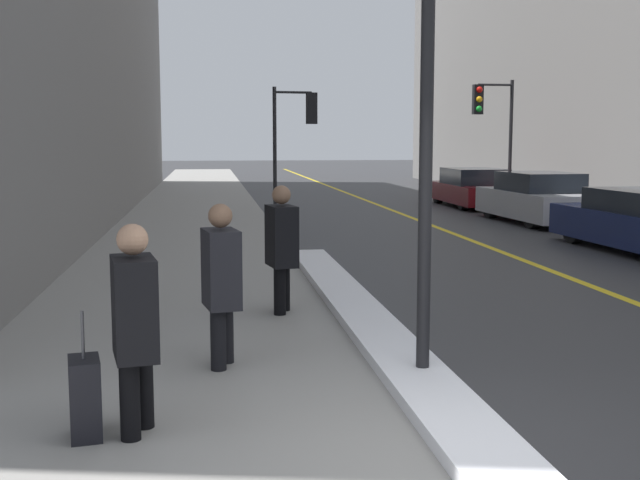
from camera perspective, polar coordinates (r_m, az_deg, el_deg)
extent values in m
plane|color=#2D2D30|center=(5.54, 10.27, -16.00)|extent=(160.00, 160.00, 0.00)
cube|color=gray|center=(19.95, -8.96, 0.83)|extent=(4.00, 80.00, 0.01)
cube|color=gold|center=(20.73, 7.86, 1.08)|extent=(0.16, 80.00, 0.00)
cube|color=white|center=(9.89, 2.83, -5.15)|extent=(0.61, 10.47, 0.13)
cylinder|color=black|center=(7.13, 7.63, 11.08)|extent=(0.12, 0.12, 5.33)
cylinder|color=black|center=(23.29, -3.23, 6.32)|extent=(0.11, 0.11, 3.67)
cylinder|color=black|center=(23.44, -1.93, 10.45)|extent=(1.10, 0.20, 0.07)
cube|color=black|center=(23.55, -0.60, 9.35)|extent=(0.32, 0.23, 0.90)
sphere|color=red|center=(23.68, -0.67, 10.03)|extent=(0.19, 0.19, 0.19)
sphere|color=orange|center=(23.67, -0.67, 9.34)|extent=(0.19, 0.19, 0.19)
sphere|color=green|center=(23.66, -0.67, 8.64)|extent=(0.19, 0.19, 0.19)
cylinder|color=black|center=(25.70, 13.39, 6.56)|extent=(0.11, 0.11, 3.99)
cylinder|color=black|center=(25.54, 12.36, 10.73)|extent=(1.10, 0.11, 0.07)
cube|color=black|center=(25.31, 11.16, 9.78)|extent=(0.31, 0.21, 0.90)
sphere|color=red|center=(25.22, 11.28, 10.44)|extent=(0.19, 0.19, 0.19)
sphere|color=orange|center=(25.20, 11.26, 9.79)|extent=(0.19, 0.19, 0.19)
sphere|color=green|center=(25.19, 11.25, 9.13)|extent=(0.19, 0.19, 0.19)
cylinder|color=black|center=(6.22, -12.46, -9.32)|extent=(0.15, 0.15, 0.84)
cylinder|color=black|center=(6.00, -13.40, -9.99)|extent=(0.15, 0.15, 0.84)
cube|color=black|center=(5.98, -13.06, -4.72)|extent=(0.38, 0.55, 0.74)
sphere|color=tan|center=(5.90, -13.20, 0.04)|extent=(0.23, 0.23, 0.23)
cube|color=black|center=(6.36, -13.30, -5.48)|extent=(0.14, 0.23, 0.28)
cylinder|color=black|center=(7.85, -6.71, -5.76)|extent=(0.15, 0.15, 0.84)
cylinder|color=black|center=(7.60, -7.26, -6.18)|extent=(0.15, 0.15, 0.84)
cube|color=black|center=(7.62, -7.05, -2.03)|extent=(0.38, 0.55, 0.74)
sphere|color=#8C664C|center=(7.56, -7.10, 1.72)|extent=(0.23, 0.23, 0.23)
cylinder|color=black|center=(10.16, -2.58, -2.70)|extent=(0.15, 0.15, 0.86)
cylinder|color=black|center=(9.91, -2.88, -2.95)|extent=(0.15, 0.15, 0.86)
cube|color=black|center=(9.96, -2.75, 0.29)|extent=(0.39, 0.57, 0.75)
sphere|color=#8C664C|center=(9.91, -2.76, 3.23)|extent=(0.23, 0.23, 0.23)
cube|color=black|center=(10.32, -3.27, -0.37)|extent=(0.14, 0.23, 0.28)
cylinder|color=black|center=(17.66, 17.59, 0.81)|extent=(0.21, 0.65, 0.65)
cube|color=#B2B2B7|center=(21.82, 15.14, 2.50)|extent=(1.86, 4.42, 0.68)
cube|color=black|center=(21.68, 15.31, 4.02)|extent=(1.65, 2.32, 0.49)
cylinder|color=black|center=(22.78, 12.03, 2.38)|extent=(0.23, 0.69, 0.68)
cylinder|color=black|center=(23.36, 15.35, 2.40)|extent=(0.23, 0.69, 0.68)
cylinder|color=black|center=(20.30, 14.88, 1.74)|extent=(0.23, 0.69, 0.68)
cylinder|color=black|center=(20.96, 18.50, 1.77)|extent=(0.23, 0.69, 0.68)
cube|color=#600F14|center=(26.76, 10.80, 3.31)|extent=(1.83, 4.63, 0.58)
cube|color=black|center=(26.62, 10.91, 4.47)|extent=(1.66, 2.42, 0.51)
cylinder|color=black|center=(27.92, 8.41, 3.29)|extent=(0.24, 0.66, 0.66)
cylinder|color=black|center=(28.36, 11.35, 3.28)|extent=(0.24, 0.66, 0.66)
cylinder|color=black|center=(25.18, 10.18, 2.84)|extent=(0.24, 0.66, 0.66)
cylinder|color=black|center=(25.68, 13.39, 2.84)|extent=(0.24, 0.66, 0.66)
cube|color=black|center=(6.17, -16.37, -10.78)|extent=(0.28, 0.39, 0.60)
cylinder|color=#4C4C51|center=(6.04, -16.52, -6.49)|extent=(0.02, 0.02, 0.35)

